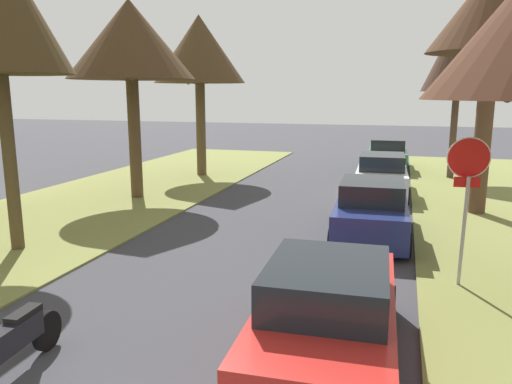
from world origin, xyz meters
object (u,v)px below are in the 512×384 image
at_px(stop_sign_far, 467,180).
at_px(street_tree_right_mid_b, 494,11).
at_px(street_tree_right_far, 460,51).
at_px(street_tree_left_far, 199,50).
at_px(parked_sedan_green, 387,155).
at_px(parked_sedan_white, 381,176).
at_px(parked_sedan_red, 328,316).
at_px(parked_sedan_navy, 372,211).
at_px(parked_motorcycle, 14,342).
at_px(street_tree_left_mid_b, 130,41).

xyz_separation_m(stop_sign_far, street_tree_right_mid_b, (1.17, 6.72, 4.03)).
xyz_separation_m(street_tree_right_far, street_tree_left_far, (-11.12, -2.44, 0.08)).
bearing_deg(stop_sign_far, parked_sedan_green, 97.06).
bearing_deg(parked_sedan_white, street_tree_left_far, 165.49).
relative_size(parked_sedan_red, parked_sedan_white, 1.00).
relative_size(parked_sedan_navy, parked_sedan_green, 1.00).
distance_m(stop_sign_far, parked_sedan_white, 9.34).
bearing_deg(parked_motorcycle, parked_sedan_navy, 62.74).
bearing_deg(parked_sedan_red, street_tree_left_mid_b, 131.76).
bearing_deg(street_tree_right_mid_b, parked_sedan_navy, -130.79).
xyz_separation_m(street_tree_right_far, parked_sedan_white, (-2.85, -4.58, -4.89)).
distance_m(street_tree_left_far, parked_sedan_red, 17.57).
bearing_deg(stop_sign_far, parked_sedan_white, 102.05).
bearing_deg(parked_sedan_green, street_tree_right_far, -35.06).
bearing_deg(street_tree_right_mid_b, parked_motorcycle, -121.83).
height_order(street_tree_right_far, parked_sedan_navy, street_tree_right_far).
relative_size(street_tree_left_mid_b, parked_sedan_navy, 1.56).
height_order(stop_sign_far, parked_sedan_green, stop_sign_far).
xyz_separation_m(street_tree_right_far, parked_sedan_navy, (-2.85, -10.48, -4.89)).
bearing_deg(parked_sedan_red, street_tree_right_mid_b, 72.37).
height_order(street_tree_left_mid_b, parked_motorcycle, street_tree_left_mid_b).
height_order(stop_sign_far, parked_sedan_red, stop_sign_far).
bearing_deg(street_tree_right_mid_b, stop_sign_far, -99.89).
xyz_separation_m(parked_sedan_navy, parked_motorcycle, (-4.25, -8.25, -0.24)).
height_order(parked_sedan_red, parked_sedan_white, same).
xyz_separation_m(stop_sign_far, parked_sedan_navy, (-1.93, 3.13, -1.46)).
bearing_deg(street_tree_left_far, street_tree_left_mid_b, -93.79).
height_order(street_tree_right_far, street_tree_left_mid_b, street_tree_right_far).
height_order(street_tree_right_mid_b, parked_motorcycle, street_tree_right_mid_b).
relative_size(street_tree_left_far, parked_motorcycle, 3.50).
bearing_deg(parked_sedan_red, street_tree_right_far, 80.00).
distance_m(street_tree_left_far, parked_sedan_white, 9.88).
relative_size(street_tree_right_far, parked_motorcycle, 3.59).
bearing_deg(parked_motorcycle, street_tree_left_mid_b, 111.77).
bearing_deg(parked_sedan_green, street_tree_left_far, -151.70).
height_order(street_tree_right_mid_b, parked_sedan_red, street_tree_right_mid_b).
bearing_deg(street_tree_left_mid_b, parked_sedan_green, 48.63).
relative_size(street_tree_left_far, parked_sedan_red, 1.61).
xyz_separation_m(stop_sign_far, street_tree_left_mid_b, (-10.55, 5.83, 3.42)).
xyz_separation_m(street_tree_right_mid_b, parked_sedan_red, (-3.29, -10.34, -5.50)).
bearing_deg(street_tree_left_mid_b, parked_sedan_white, 20.33).
relative_size(street_tree_right_far, parked_sedan_red, 1.65).
bearing_deg(street_tree_right_far, stop_sign_far, -93.89).
xyz_separation_m(street_tree_left_far, parked_sedan_white, (8.27, -2.14, -4.97)).
height_order(street_tree_right_far, parked_sedan_red, street_tree_right_far).
bearing_deg(street_tree_left_far, parked_sedan_green, 28.30).
xyz_separation_m(street_tree_right_mid_b, parked_motorcycle, (-7.35, -11.84, -5.74)).
relative_size(stop_sign_far, street_tree_left_far, 0.41).
relative_size(street_tree_left_mid_b, parked_sedan_white, 1.56).
distance_m(street_tree_right_mid_b, parked_sedan_navy, 7.26).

